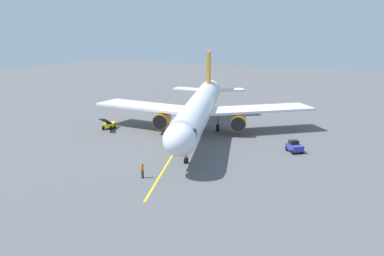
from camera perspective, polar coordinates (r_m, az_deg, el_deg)
The scene contains 6 objects.
ground_plane at distance 65.14m, azimuth -0.37°, elevation -0.73°, with size 220.00×220.00×0.00m, color #565659.
apron_lead_in_line at distance 59.03m, azimuth -1.80°, elevation -2.23°, with size 0.24×40.00×0.01m, color yellow.
airplane at distance 63.50m, azimuth 0.97°, elevation 2.59°, with size 32.43×38.73×11.50m.
ground_crew_marshaller at distance 46.35m, azimuth -6.59°, elevation -5.59°, with size 0.46×0.45×1.71m.
belt_loader_near_nose at distance 69.18m, azimuth -10.96°, elevation 0.47°, with size 2.70×4.71×2.32m.
tug_portside at distance 57.00m, azimuth 13.44°, elevation -2.44°, with size 2.66×2.71×1.50m.
Camera 1 is at (-30.73, 55.20, 15.88)m, focal length 40.18 mm.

